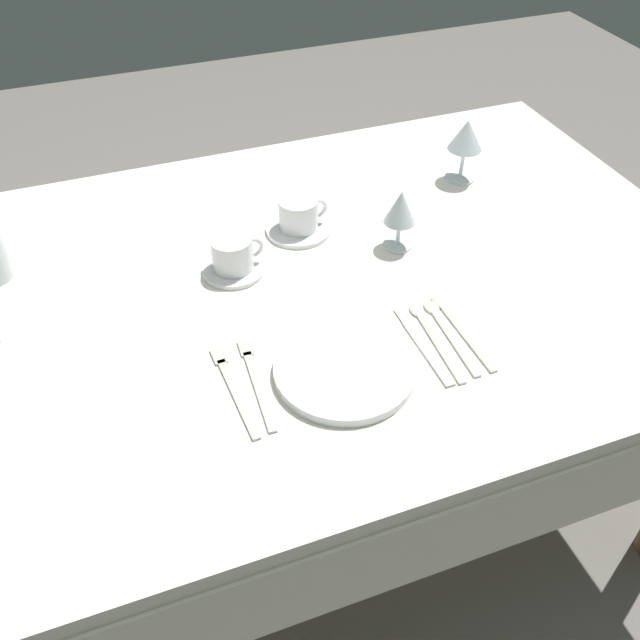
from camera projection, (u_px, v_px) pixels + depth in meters
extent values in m
plane|color=slate|center=(291.00, 498.00, 1.87)|extent=(6.00, 6.00, 0.00)
cube|color=silver|center=(281.00, 291.00, 1.38)|extent=(1.80, 1.10, 0.04)
cube|color=silver|center=(393.00, 558.00, 1.07)|extent=(1.80, 0.01, 0.18)
cube|color=silver|center=(219.00, 198.00, 1.84)|extent=(1.80, 0.01, 0.18)
cylinder|color=brown|center=(487.00, 239.00, 2.15)|extent=(0.07, 0.07, 0.70)
cylinder|color=white|center=(344.00, 369.00, 1.19)|extent=(0.24, 0.24, 0.02)
cube|color=beige|center=(259.00, 390.00, 1.16)|extent=(0.02, 0.19, 0.00)
cube|color=beige|center=(245.00, 348.00, 1.23)|extent=(0.02, 0.04, 0.00)
cube|color=beige|center=(238.00, 398.00, 1.15)|extent=(0.02, 0.19, 0.00)
cube|color=beige|center=(219.00, 356.00, 1.22)|extent=(0.02, 0.04, 0.00)
cube|color=beige|center=(428.00, 353.00, 1.23)|extent=(0.02, 0.17, 0.00)
cube|color=beige|center=(404.00, 318.00, 1.29)|extent=(0.02, 0.06, 0.00)
cube|color=beige|center=(440.00, 347.00, 1.24)|extent=(0.02, 0.18, 0.00)
ellipsoid|color=beige|center=(417.00, 310.00, 1.31)|extent=(0.03, 0.04, 0.01)
cube|color=beige|center=(455.00, 343.00, 1.24)|extent=(0.02, 0.18, 0.00)
ellipsoid|color=beige|center=(432.00, 308.00, 1.32)|extent=(0.03, 0.04, 0.01)
cube|color=beige|center=(467.00, 337.00, 1.26)|extent=(0.02, 0.19, 0.00)
ellipsoid|color=beige|center=(439.00, 301.00, 1.33)|extent=(0.03, 0.04, 0.01)
cylinder|color=white|center=(234.00, 269.00, 1.40)|extent=(0.13, 0.13, 0.01)
cylinder|color=white|center=(232.00, 253.00, 1.37)|extent=(0.08, 0.08, 0.07)
torus|color=white|center=(252.00, 247.00, 1.38)|extent=(0.05, 0.01, 0.05)
cylinder|color=white|center=(299.00, 229.00, 1.50)|extent=(0.14, 0.14, 0.01)
cylinder|color=white|center=(298.00, 213.00, 1.48)|extent=(0.08, 0.08, 0.07)
torus|color=white|center=(317.00, 208.00, 1.49)|extent=(0.05, 0.01, 0.05)
cylinder|color=silver|center=(397.00, 245.00, 1.46)|extent=(0.06, 0.06, 0.01)
cylinder|color=silver|center=(398.00, 233.00, 1.44)|extent=(0.01, 0.01, 0.06)
cone|color=silver|center=(401.00, 207.00, 1.40)|extent=(0.07, 0.07, 0.07)
cylinder|color=silver|center=(460.00, 177.00, 1.67)|extent=(0.07, 0.07, 0.01)
cylinder|color=silver|center=(462.00, 163.00, 1.64)|extent=(0.01, 0.01, 0.07)
cone|color=silver|center=(467.00, 135.00, 1.59)|extent=(0.08, 0.08, 0.07)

